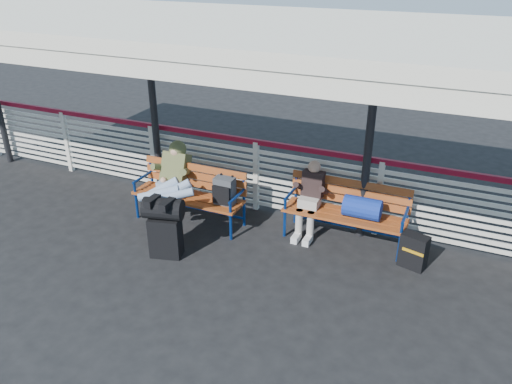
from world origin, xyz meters
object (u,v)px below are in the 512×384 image
at_px(bench_right, 353,207).
at_px(suitcase_side, 414,251).
at_px(traveler_man, 169,186).
at_px(luggage_stack, 165,225).
at_px(bench_left, 200,189).
at_px(companion_person, 310,198).

distance_m(bench_right, suitcase_side, 1.05).
relative_size(bench_right, traveler_man, 1.10).
relative_size(luggage_stack, bench_left, 0.50).
xyz_separation_m(traveler_man, suitcase_side, (3.60, 0.43, -0.48)).
distance_m(traveler_man, companion_person, 2.13).
xyz_separation_m(luggage_stack, bench_right, (2.31, 1.43, 0.09)).
height_order(bench_left, traveler_man, traveler_man).
bearing_deg(suitcase_side, bench_left, -163.03).
bearing_deg(bench_right, luggage_stack, -148.17).
relative_size(bench_right, companion_person, 1.57).
height_order(luggage_stack, bench_left, bench_left).
distance_m(bench_left, bench_right, 2.37).
xyz_separation_m(traveler_man, companion_person, (2.00, 0.73, -0.14)).
bearing_deg(bench_left, suitcase_side, 1.49).
distance_m(luggage_stack, traveler_man, 0.81).
bearing_deg(bench_left, traveler_man, -132.27).
relative_size(luggage_stack, companion_person, 0.79).
xyz_separation_m(bench_left, bench_right, (2.34, 0.40, -0.00)).
height_order(bench_left, bench_right, same).
height_order(traveler_man, suitcase_side, traveler_man).
xyz_separation_m(bench_right, traveler_man, (-2.65, -0.75, 0.15)).
bearing_deg(suitcase_side, companion_person, -175.07).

